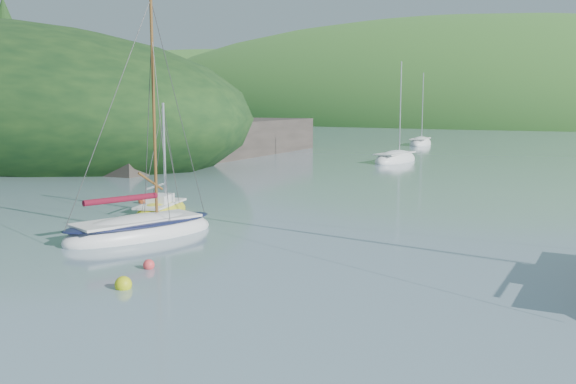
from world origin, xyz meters
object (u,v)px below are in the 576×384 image
Objects in this scene: sailboat_yellow at (161,211)px; distant_sloop_a at (395,160)px; daysailer_white at (140,231)px; distant_sloop_c at (420,144)px.

sailboat_yellow is 0.60× the size of distant_sloop_a.
distant_sloop_a reaches higher than sailboat_yellow.
distant_sloop_c is (-13.38, 59.25, -0.05)m from daysailer_white.
sailboat_yellow is 31.79m from distant_sloop_a.
distant_sloop_c is (-10.30, 55.10, 0.01)m from sailboat_yellow.
sailboat_yellow is 0.59× the size of distant_sloop_c.
distant_sloop_a is (-2.68, 31.67, 0.01)m from sailboat_yellow.
daysailer_white is 5.17m from sailboat_yellow.
daysailer_white is 1.72× the size of sailboat_yellow.
daysailer_white is 1.02× the size of distant_sloop_a.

